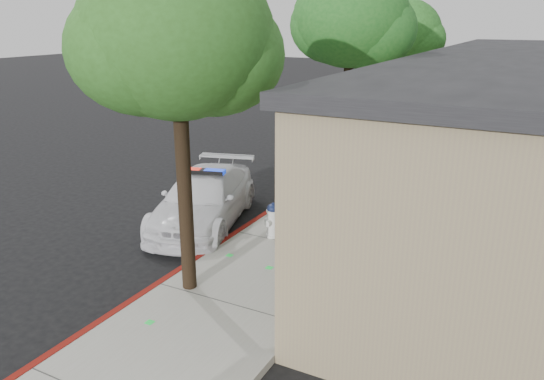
{
  "coord_description": "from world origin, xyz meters",
  "views": [
    {
      "loc": [
        6.47,
        -7.27,
        5.17
      ],
      "look_at": [
        1.05,
        2.99,
        1.39
      ],
      "focal_mm": 34.99,
      "sensor_mm": 36.0,
      "label": 1
    }
  ],
  "objects_px": {
    "fire_hydrant": "(273,220)",
    "street_tree_far": "(403,35)",
    "police_car": "(204,199)",
    "street_tree_mid": "(352,23)",
    "street_tree_near": "(177,44)"
  },
  "relations": [
    {
      "from": "police_car",
      "to": "street_tree_mid",
      "type": "bearing_deg",
      "value": 48.51
    },
    {
      "from": "fire_hydrant",
      "to": "street_tree_far",
      "type": "distance_m",
      "value": 12.51
    },
    {
      "from": "police_car",
      "to": "street_tree_far",
      "type": "height_order",
      "value": "street_tree_far"
    },
    {
      "from": "street_tree_mid",
      "to": "fire_hydrant",
      "type": "bearing_deg",
      "value": -90.03
    },
    {
      "from": "street_tree_near",
      "to": "street_tree_mid",
      "type": "height_order",
      "value": "street_tree_mid"
    },
    {
      "from": "street_tree_near",
      "to": "street_tree_far",
      "type": "relative_size",
      "value": 1.06
    },
    {
      "from": "street_tree_near",
      "to": "street_tree_mid",
      "type": "bearing_deg",
      "value": 87.98
    },
    {
      "from": "street_tree_mid",
      "to": "street_tree_far",
      "type": "height_order",
      "value": "street_tree_mid"
    },
    {
      "from": "police_car",
      "to": "street_tree_near",
      "type": "height_order",
      "value": "street_tree_near"
    },
    {
      "from": "street_tree_mid",
      "to": "street_tree_far",
      "type": "xyz_separation_m",
      "value": [
        -0.27,
        6.97,
        -0.52
      ]
    },
    {
      "from": "police_car",
      "to": "street_tree_mid",
      "type": "relative_size",
      "value": 0.78
    },
    {
      "from": "street_tree_near",
      "to": "street_tree_mid",
      "type": "distance_m",
      "value": 7.88
    },
    {
      "from": "street_tree_mid",
      "to": "street_tree_far",
      "type": "distance_m",
      "value": 7.0
    },
    {
      "from": "street_tree_far",
      "to": "street_tree_mid",
      "type": "bearing_deg",
      "value": -87.81
    },
    {
      "from": "street_tree_far",
      "to": "street_tree_near",
      "type": "bearing_deg",
      "value": -90.04
    }
  ]
}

